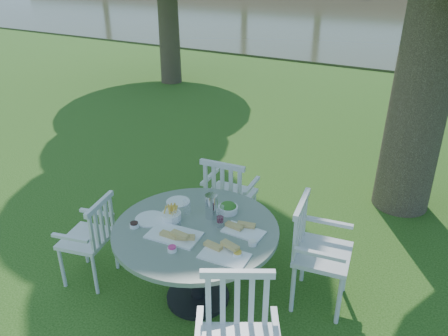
{
  "coord_description": "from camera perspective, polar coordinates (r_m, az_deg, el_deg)",
  "views": [
    {
      "loc": [
        1.96,
        -3.24,
        2.76
      ],
      "look_at": [
        0.0,
        0.2,
        0.85
      ],
      "focal_mm": 35.0,
      "sensor_mm": 36.0,
      "label": 1
    }
  ],
  "objects": [
    {
      "name": "tableware",
      "position": [
        3.66,
        -3.34,
        -6.77
      ],
      "size": [
        1.12,
        0.82,
        0.21
      ],
      "color": "white",
      "rests_on": "table"
    },
    {
      "name": "chair_ne",
      "position": [
        3.82,
        11.44,
        -9.84
      ],
      "size": [
        0.53,
        0.55,
        0.97
      ],
      "rotation": [
        0.0,
        0.0,
        -4.56
      ],
      "color": "silver",
      "rests_on": "ground"
    },
    {
      "name": "chair_sw",
      "position": [
        4.17,
        -16.65,
        -8.31
      ],
      "size": [
        0.49,
        0.51,
        0.85
      ],
      "rotation": [
        0.0,
        0.0,
        -1.34
      ],
      "color": "silver",
      "rests_on": "ground"
    },
    {
      "name": "ground",
      "position": [
        4.69,
        -1.23,
        -10.33
      ],
      "size": [
        140.0,
        140.0,
        0.0
      ],
      "primitive_type": "plane",
      "color": "#183D0C",
      "rests_on": "ground"
    },
    {
      "name": "chair_se",
      "position": [
        3.04,
        1.72,
        -20.51
      ],
      "size": [
        0.65,
        0.63,
        0.96
      ],
      "rotation": [
        0.0,
        0.0,
        0.51
      ],
      "color": "silver",
      "rests_on": "ground"
    },
    {
      "name": "table",
      "position": [
        3.72,
        -3.64,
        -9.65
      ],
      "size": [
        1.38,
        1.38,
        0.76
      ],
      "color": "black",
      "rests_on": "ground"
    },
    {
      "name": "chair_nw",
      "position": [
        4.54,
        0.36,
        -3.3
      ],
      "size": [
        0.52,
        0.49,
        0.95
      ],
      "rotation": [
        0.0,
        0.0,
        -3.04
      ],
      "color": "silver",
      "rests_on": "ground"
    },
    {
      "name": "river",
      "position": [
        26.46,
        26.5,
        17.27
      ],
      "size": [
        100.0,
        28.0,
        0.12
      ],
      "primitive_type": "cube",
      "color": "#353720",
      "rests_on": "ground"
    }
  ]
}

